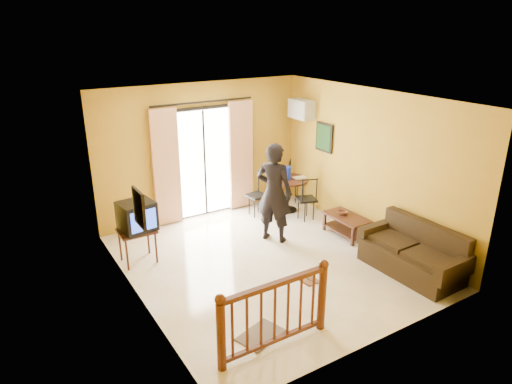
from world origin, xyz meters
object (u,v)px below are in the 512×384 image
sofa (414,254)px  standing_person (274,193)px  television (137,216)px  dining_table (287,185)px  coffee_table (346,223)px

sofa → standing_person: 2.63m
television → sofa: size_ratio=0.35×
dining_table → standing_person: (-1.05, -1.04, 0.37)m
coffee_table → sofa: bearing=-89.9°
coffee_table → sofa: (0.00, -1.61, 0.04)m
dining_table → coffee_table: size_ratio=0.97×
coffee_table → sofa: sofa is taller
dining_table → coffee_table: 1.68m
dining_table → coffee_table: dining_table is taller
coffee_table → television: bearing=163.6°
dining_table → sofa: 3.26m
sofa → standing_person: bearing=119.3°
television → dining_table: (3.48, 0.54, -0.27)m
television → coffee_table: 3.92m
dining_table → standing_person: size_ratio=0.47×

